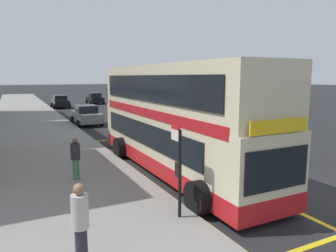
{
  "coord_description": "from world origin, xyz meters",
  "views": [
    {
      "loc": [
        -8.42,
        -7.09,
        3.94
      ],
      "look_at": [
        -2.42,
        4.9,
        1.83
      ],
      "focal_mm": 33.62,
      "sensor_mm": 36.0,
      "label": 1
    }
  ],
  "objects_px": {
    "double_decker_bus": "(174,123)",
    "pedestrian_waiting_near_sign": "(76,157)",
    "parked_car_grey_ahead": "(86,115)",
    "parked_car_black_across": "(60,102)",
    "pedestrian_further_back": "(80,223)",
    "bus_stop_sign": "(178,163)",
    "parked_car_black_far": "(95,98)"
  },
  "relations": [
    {
      "from": "double_decker_bus",
      "to": "bus_stop_sign",
      "type": "relative_size",
      "value": 4.57
    },
    {
      "from": "double_decker_bus",
      "to": "pedestrian_further_back",
      "type": "relative_size",
      "value": 6.42
    },
    {
      "from": "double_decker_bus",
      "to": "bus_stop_sign",
      "type": "bearing_deg",
      "value": -116.14
    },
    {
      "from": "double_decker_bus",
      "to": "parked_car_black_across",
      "type": "distance_m",
      "value": 30.66
    },
    {
      "from": "bus_stop_sign",
      "to": "pedestrian_waiting_near_sign",
      "type": "bearing_deg",
      "value": 113.3
    },
    {
      "from": "parked_car_black_across",
      "to": "pedestrian_further_back",
      "type": "xyz_separation_m",
      "value": [
        -4.55,
        -36.07,
        0.31
      ]
    },
    {
      "from": "pedestrian_further_back",
      "to": "bus_stop_sign",
      "type": "bearing_deg",
      "value": 23.86
    },
    {
      "from": "bus_stop_sign",
      "to": "parked_car_grey_ahead",
      "type": "height_order",
      "value": "bus_stop_sign"
    },
    {
      "from": "parked_car_black_far",
      "to": "pedestrian_waiting_near_sign",
      "type": "xyz_separation_m",
      "value": [
        -9.02,
        -34.39,
        0.19
      ]
    },
    {
      "from": "parked_car_grey_ahead",
      "to": "pedestrian_further_back",
      "type": "height_order",
      "value": "pedestrian_further_back"
    },
    {
      "from": "parked_car_black_far",
      "to": "pedestrian_further_back",
      "type": "bearing_deg",
      "value": -102.22
    },
    {
      "from": "double_decker_bus",
      "to": "pedestrian_further_back",
      "type": "distance_m",
      "value": 7.39
    },
    {
      "from": "parked_car_grey_ahead",
      "to": "parked_car_black_across",
      "type": "bearing_deg",
      "value": -92.8
    },
    {
      "from": "parked_car_black_far",
      "to": "parked_car_grey_ahead",
      "type": "height_order",
      "value": "same"
    },
    {
      "from": "bus_stop_sign",
      "to": "parked_car_black_across",
      "type": "distance_m",
      "value": 34.85
    },
    {
      "from": "parked_car_black_across",
      "to": "parked_car_grey_ahead",
      "type": "bearing_deg",
      "value": -90.92
    },
    {
      "from": "double_decker_bus",
      "to": "pedestrian_waiting_near_sign",
      "type": "relative_size",
      "value": 7.22
    },
    {
      "from": "bus_stop_sign",
      "to": "pedestrian_waiting_near_sign",
      "type": "height_order",
      "value": "bus_stop_sign"
    },
    {
      "from": "parked_car_black_far",
      "to": "pedestrian_further_back",
      "type": "relative_size",
      "value": 2.36
    },
    {
      "from": "parked_car_grey_ahead",
      "to": "pedestrian_waiting_near_sign",
      "type": "distance_m",
      "value": 14.88
    },
    {
      "from": "parked_car_black_across",
      "to": "pedestrian_waiting_near_sign",
      "type": "xyz_separation_m",
      "value": [
        -3.6,
        -30.34,
        0.19
      ]
    },
    {
      "from": "parked_car_black_far",
      "to": "parked_car_grey_ahead",
      "type": "relative_size",
      "value": 1.0
    },
    {
      "from": "parked_car_grey_ahead",
      "to": "pedestrian_waiting_near_sign",
      "type": "xyz_separation_m",
      "value": [
        -3.5,
        -14.46,
        0.19
      ]
    },
    {
      "from": "pedestrian_waiting_near_sign",
      "to": "double_decker_bus",
      "type": "bearing_deg",
      "value": -4.26
    },
    {
      "from": "bus_stop_sign",
      "to": "pedestrian_waiting_near_sign",
      "type": "relative_size",
      "value": 1.58
    },
    {
      "from": "parked_car_grey_ahead",
      "to": "pedestrian_further_back",
      "type": "bearing_deg",
      "value": 75.13
    },
    {
      "from": "double_decker_bus",
      "to": "pedestrian_waiting_near_sign",
      "type": "bearing_deg",
      "value": 175.74
    },
    {
      "from": "double_decker_bus",
      "to": "parked_car_black_far",
      "type": "bearing_deg",
      "value": 81.72
    },
    {
      "from": "bus_stop_sign",
      "to": "pedestrian_further_back",
      "type": "height_order",
      "value": "bus_stop_sign"
    },
    {
      "from": "parked_car_black_far",
      "to": "parked_car_black_across",
      "type": "bearing_deg",
      "value": -141.5
    },
    {
      "from": "parked_car_grey_ahead",
      "to": "pedestrian_further_back",
      "type": "distance_m",
      "value": 20.68
    },
    {
      "from": "parked_car_black_far",
      "to": "pedestrian_waiting_near_sign",
      "type": "bearing_deg",
      "value": -102.97
    }
  ]
}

